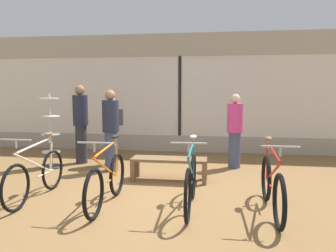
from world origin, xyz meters
The scene contains 12 objects.
ground_plane centered at (0.00, 0.00, 0.00)m, with size 24.00×24.00×0.00m, color olive.
shop_back_wall centered at (0.00, 3.84, 1.64)m, with size 12.00×0.08×3.20m.
bicycle_far_left centered at (-1.77, -0.42, 0.38)m, with size 0.46×1.73×1.02m.
bicycle_left centered at (-0.58, -0.55, 0.38)m, with size 0.46×1.70×1.02m.
bicycle_right centered at (0.65, -0.49, 0.40)m, with size 0.46×1.70×1.04m.
bicycle_far_right centered at (1.76, -0.50, 0.38)m, with size 0.46×1.78×1.03m.
accessory_rack centered at (-2.58, 1.58, 0.67)m, with size 0.48×0.48×1.61m.
display_bench centered at (0.13, 0.91, 0.35)m, with size 1.40×0.44×0.43m.
customer_near_rack centered at (-2.11, 2.10, 0.98)m, with size 0.48×0.56×1.81m.
customer_by_window centered at (1.39, 2.13, 0.84)m, with size 0.46×0.46×1.61m.
customer_mid_floor centered at (-1.34, 2.00, 0.84)m, with size 0.55×0.53×1.57m.
customer_near_bench centered at (-1.18, 1.48, 0.89)m, with size 0.39×0.39×1.70m.
Camera 1 is at (1.00, -5.04, 1.70)m, focal length 35.00 mm.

